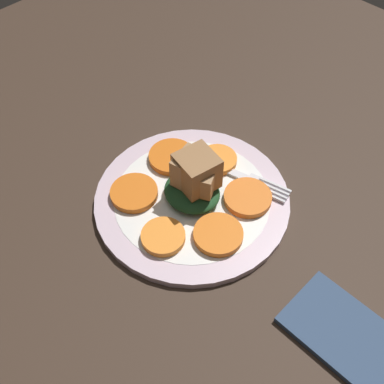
{
  "coord_description": "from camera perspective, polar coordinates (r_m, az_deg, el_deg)",
  "views": [
    {
      "loc": [
        -27.55,
        27.71,
        52.35
      ],
      "look_at": [
        0.0,
        0.0,
        4.1
      ],
      "focal_mm": 45.0,
      "sensor_mm": 36.0,
      "label": 1
    }
  ],
  "objects": [
    {
      "name": "plate",
      "position": [
        0.63,
        0.0,
        -0.9
      ],
      "size": [
        25.6,
        25.6,
        1.05
      ],
      "color": "silver",
      "rests_on": "table_slab"
    },
    {
      "name": "table_slab",
      "position": [
        0.65,
        0.0,
        -1.73
      ],
      "size": [
        120.0,
        120.0,
        2.0
      ],
      "primitive_type": "cube",
      "color": "#38281E",
      "rests_on": "ground"
    },
    {
      "name": "center_pile",
      "position": [
        0.61,
        0.25,
        1.6
      ],
      "size": [
        7.6,
        7.02,
        6.81
      ],
      "color": "#1E4723",
      "rests_on": "plate"
    },
    {
      "name": "fork",
      "position": [
        0.66,
        4.76,
        2.32
      ],
      "size": [
        17.38,
        5.79,
        0.4
      ],
      "rotation": [
        0.0,
        0.0,
        0.24
      ],
      "color": "silver",
      "rests_on": "plate"
    },
    {
      "name": "carrot_slice_2",
      "position": [
        0.59,
        -3.44,
        -5.3
      ],
      "size": [
        5.45,
        5.45,
        0.88
      ],
      "primitive_type": "cylinder",
      "color": "orange",
      "rests_on": "plate"
    },
    {
      "name": "carrot_slice_4",
      "position": [
        0.63,
        6.62,
        -0.65
      ],
      "size": [
        6.24,
        6.24,
        0.88
      ],
      "primitive_type": "cylinder",
      "color": "orange",
      "rests_on": "plate"
    },
    {
      "name": "carrot_slice_1",
      "position": [
        0.63,
        -6.88,
        -0.1
      ],
      "size": [
        6.25,
        6.25,
        0.88
      ],
      "primitive_type": "cylinder",
      "color": "orange",
      "rests_on": "plate"
    },
    {
      "name": "carrot_slice_0",
      "position": [
        0.67,
        -2.4,
        4.2
      ],
      "size": [
        6.47,
        6.47,
        0.88
      ],
      "primitive_type": "cylinder",
      "color": "#D66115",
      "rests_on": "plate"
    },
    {
      "name": "carrot_slice_3",
      "position": [
        0.59,
        3.12,
        -5.05
      ],
      "size": [
        6.15,
        6.15,
        0.88
      ],
      "primitive_type": "cylinder",
      "color": "orange",
      "rests_on": "plate"
    },
    {
      "name": "carrot_slice_5",
      "position": [
        0.67,
        3.06,
        3.84
      ],
      "size": [
        5.32,
        5.32,
        0.88
      ],
      "primitive_type": "cylinder",
      "color": "orange",
      "rests_on": "plate"
    },
    {
      "name": "napkin",
      "position": [
        0.57,
        18.06,
        -15.97
      ],
      "size": [
        13.82,
        8.29,
        0.8
      ],
      "color": "#334766",
      "rests_on": "table_slab"
    }
  ]
}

